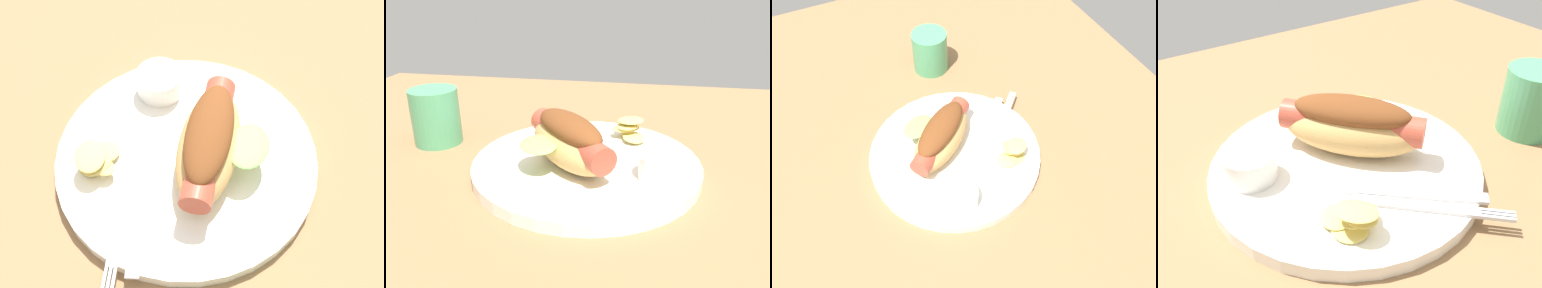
{
  "view_description": "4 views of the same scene",
  "coord_description": "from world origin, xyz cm",
  "views": [
    {
      "loc": [
        -28.87,
        18.35,
        51.23
      ],
      "look_at": [
        -4.73,
        -1.0,
        6.55
      ],
      "focal_mm": 49.07,
      "sensor_mm": 36.0,
      "label": 1
    },
    {
      "loc": [
        4.49,
        -48.6,
        24.27
      ],
      "look_at": [
        -3.97,
        -1.91,
        3.89
      ],
      "focal_mm": 37.53,
      "sensor_mm": 36.0,
      "label": 2
    },
    {
      "loc": [
        39.03,
        -20.1,
        60.73
      ],
      "look_at": [
        -1.9,
        -0.36,
        4.28
      ],
      "focal_mm": 40.23,
      "sensor_mm": 36.0,
      "label": 3
    },
    {
      "loc": [
        18.26,
        29.93,
        30.61
      ],
      "look_at": [
        -3.49,
        -1.65,
        3.76
      ],
      "focal_mm": 40.54,
      "sensor_mm": 36.0,
      "label": 4
    }
  ],
  "objects": [
    {
      "name": "fork",
      "position": [
        -5.31,
        9.1,
        1.8
      ],
      "size": [
        11.89,
        11.55,
        0.4
      ],
      "rotation": [
        0.0,
        0.0,
        2.37
      ],
      "color": "silver",
      "rests_on": "plate"
    },
    {
      "name": "hot_dog",
      "position": [
        -4.88,
        -3.29,
        4.94
      ],
      "size": [
        15.05,
        16.16,
        6.56
      ],
      "rotation": [
        0.0,
        0.0,
        2.27
      ],
      "color": "tan",
      "rests_on": "plate"
    },
    {
      "name": "chips_pile",
      "position": [
        2.2,
        6.98,
        2.97
      ],
      "size": [
        5.8,
        6.53,
        3.14
      ],
      "color": "#DCC665",
      "rests_on": "plate"
    },
    {
      "name": "drinking_cup",
      "position": [
        -26.89,
        3.97,
        4.22
      ],
      "size": [
        7.11,
        7.11,
        8.44
      ],
      "primitive_type": "cylinder",
      "color": "#4C9E6B",
      "rests_on": "ground_plane"
    },
    {
      "name": "plate",
      "position": [
        -2.9,
        -1.63,
        0.8
      ],
      "size": [
        29.61,
        29.61,
        1.6
      ],
      "primitive_type": "cylinder",
      "color": "white",
      "rests_on": "ground_plane"
    },
    {
      "name": "sauce_ramekin",
      "position": [
        6.71,
        -5.11,
        3.12
      ],
      "size": [
        5.58,
        5.58,
        3.04
      ],
      "primitive_type": "cylinder",
      "color": "white",
      "rests_on": "plate"
    },
    {
      "name": "knife",
      "position": [
        -5.66,
        6.93,
        1.78
      ],
      "size": [
        11.51,
        10.22,
        0.36
      ],
      "primitive_type": "cube",
      "rotation": [
        0.0,
        0.0,
        2.43
      ],
      "color": "silver",
      "rests_on": "plate"
    },
    {
      "name": "ground_plane",
      "position": [
        0.0,
        0.0,
        -0.9
      ],
      "size": [
        120.0,
        90.0,
        1.8
      ],
      "primitive_type": "cube",
      "color": "olive"
    }
  ]
}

